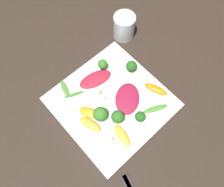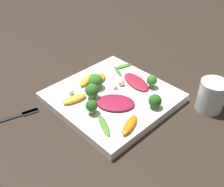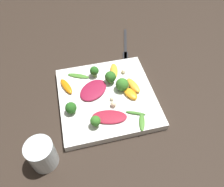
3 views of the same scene
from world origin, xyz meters
TOP-DOWN VIEW (x-y plane):
  - ground_plane at (0.00, 0.00)m, footprint 2.40×2.40m
  - plate at (0.00, 0.00)m, footprint 0.31×0.31m
  - drinking_glass at (0.21, 0.17)m, footprint 0.07×0.07m
  - fork at (-0.13, -0.25)m, footprint 0.07×0.19m
  - radicchio_leaf_0 at (0.04, -0.03)m, footprint 0.12×0.12m
  - radicchio_leaf_1 at (0.01, 0.09)m, footprint 0.11×0.07m
  - orange_segment_0 at (-0.05, -0.10)m, footprint 0.04×0.07m
  - orange_segment_1 at (-0.09, -0.01)m, footprint 0.04×0.07m
  - orange_segment_2 at (0.12, -0.06)m, footprint 0.05×0.08m
  - orange_segment_3 at (-0.07, 0.02)m, footprint 0.05×0.07m
  - broccoli_floret_0 at (0.06, 0.10)m, footprint 0.03×0.03m
  - broccoli_floret_1 at (-0.02, -0.05)m, footprint 0.04×0.04m
  - broccoli_floret_2 at (0.12, 0.04)m, footprint 0.03×0.03m
  - broccoli_floret_3 at (0.02, -0.09)m, footprint 0.03×0.03m
  - broccoli_floret_4 at (-0.05, -0.01)m, footprint 0.04×0.04m
  - arugula_sprig_0 at (-0.08, 0.12)m, footprint 0.03×0.06m
  - arugula_sprig_1 at (-0.07, 0.09)m, footprint 0.06×0.03m
  - arugula_sprig_2 at (0.08, -0.10)m, footprint 0.08×0.05m
  - macadamia_nut_0 at (-0.08, -0.08)m, footprint 0.02×0.02m
  - macadamia_nut_1 at (-0.01, 0.05)m, footprint 0.02×0.02m
  - macadamia_nut_2 at (-0.01, 0.02)m, footprint 0.01×0.01m

SIDE VIEW (x-z plane):
  - ground_plane at x=0.00m, z-range 0.00..0.00m
  - fork at x=-0.13m, z-range 0.00..0.01m
  - plate at x=0.00m, z-range 0.00..0.02m
  - arugula_sprig_2 at x=0.08m, z-range 0.02..0.03m
  - arugula_sprig_0 at x=-0.08m, z-range 0.02..0.03m
  - arugula_sprig_1 at x=-0.07m, z-range 0.02..0.03m
  - radicchio_leaf_1 at x=0.01m, z-range 0.02..0.03m
  - radicchio_leaf_0 at x=0.04m, z-range 0.02..0.04m
  - macadamia_nut_2 at x=-0.01m, z-range 0.02..0.04m
  - orange_segment_2 at x=0.12m, z-range 0.02..0.04m
  - orange_segment_0 at x=-0.05m, z-range 0.02..0.04m
  - orange_segment_3 at x=-0.07m, z-range 0.02..0.04m
  - macadamia_nut_0 at x=-0.08m, z-range 0.02..0.04m
  - orange_segment_1 at x=-0.09m, z-range 0.02..0.04m
  - macadamia_nut_1 at x=-0.01m, z-range 0.02..0.04m
  - drinking_glass at x=0.21m, z-range 0.00..0.09m
  - broccoli_floret_2 at x=0.12m, z-range 0.03..0.06m
  - broccoli_floret_4 at x=-0.05m, z-range 0.02..0.07m
  - broccoli_floret_3 at x=0.02m, z-range 0.03..0.07m
  - broccoli_floret_0 at x=0.06m, z-range 0.03..0.07m
  - broccoli_floret_1 at x=-0.02m, z-range 0.03..0.07m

